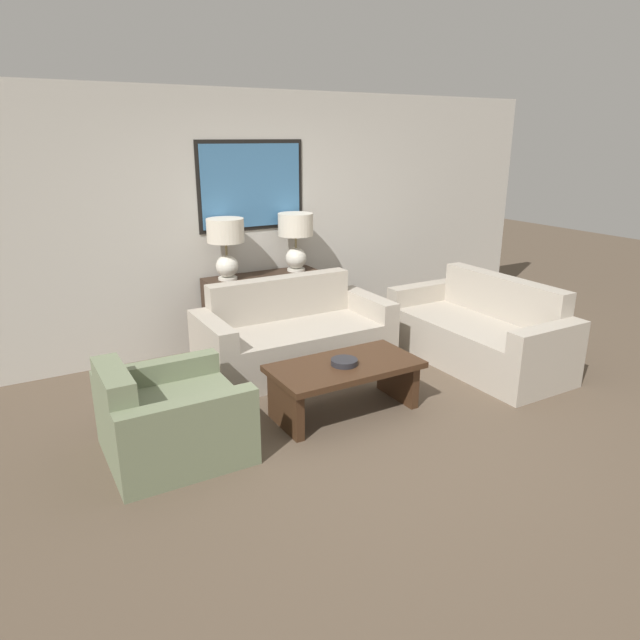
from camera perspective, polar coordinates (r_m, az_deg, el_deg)
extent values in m
plane|color=brown|center=(4.59, 6.04, -10.72)|extent=(20.00, 20.00, 0.00)
cube|color=beige|center=(6.22, -6.94, 9.77)|extent=(7.57, 0.10, 2.65)
cube|color=black|center=(6.12, -6.87, 13.19)|extent=(1.18, 0.01, 0.92)
cube|color=teal|center=(6.12, -6.84, 13.18)|extent=(1.10, 0.02, 0.84)
cube|color=#332319|center=(6.17, -5.60, 0.92)|extent=(1.25, 0.39, 0.80)
cylinder|color=silver|center=(5.92, -9.21, 4.15)|extent=(0.19, 0.19, 0.02)
sphere|color=silver|center=(5.89, -9.27, 5.35)|extent=(0.23, 0.23, 0.23)
cylinder|color=#8C7A51|center=(5.85, -9.36, 7.06)|extent=(0.02, 0.02, 0.13)
cylinder|color=beige|center=(5.82, -9.45, 8.84)|extent=(0.37, 0.37, 0.24)
cylinder|color=silver|center=(6.23, -2.40, 5.06)|extent=(0.19, 0.19, 0.02)
sphere|color=silver|center=(6.20, -2.42, 6.20)|extent=(0.23, 0.23, 0.23)
cylinder|color=#8C7A51|center=(6.17, -2.44, 7.84)|extent=(0.02, 0.02, 0.13)
cylinder|color=beige|center=(6.14, -2.46, 9.53)|extent=(0.37, 0.37, 0.24)
cube|color=#ADA393|center=(5.53, -1.98, -3.03)|extent=(1.51, 0.67, 0.43)
cube|color=#ADA393|center=(5.82, -3.98, 0.20)|extent=(1.51, 0.18, 0.85)
cube|color=#ADA393|center=(5.26, -10.60, -3.32)|extent=(0.18, 0.85, 0.63)
cube|color=#ADA393|center=(5.98, 4.75, -0.43)|extent=(0.18, 0.85, 0.63)
cube|color=#ADA393|center=(5.88, 14.63, -2.33)|extent=(0.67, 1.51, 0.43)
cube|color=#ADA393|center=(6.11, 17.66, 0.24)|extent=(0.18, 1.51, 0.85)
cube|color=#ADA393|center=(6.49, 10.11, 0.83)|extent=(0.85, 0.18, 0.63)
cube|color=#ADA393|center=(5.39, 21.64, -3.79)|extent=(0.85, 0.18, 0.63)
cube|color=#3D2616|center=(4.65, 2.50, -4.67)|extent=(1.22, 0.63, 0.05)
cube|color=#3D2616|center=(4.49, -3.49, -8.56)|extent=(0.07, 0.50, 0.38)
cube|color=#3D2616|center=(5.03, 7.76, -5.72)|extent=(0.07, 0.50, 0.38)
cylinder|color=#232328|center=(4.61, 2.44, -4.22)|extent=(0.22, 0.22, 0.05)
cube|color=#707A5B|center=(4.31, -13.14, -10.05)|extent=(0.76, 0.62, 0.41)
cube|color=#707A5B|center=(4.15, -19.56, -9.34)|extent=(0.18, 0.62, 0.73)
cube|color=#707A5B|center=(3.92, -12.80, -11.63)|extent=(0.94, 0.14, 0.57)
cube|color=#707A5B|center=(4.58, -15.73, -7.36)|extent=(0.94, 0.14, 0.57)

